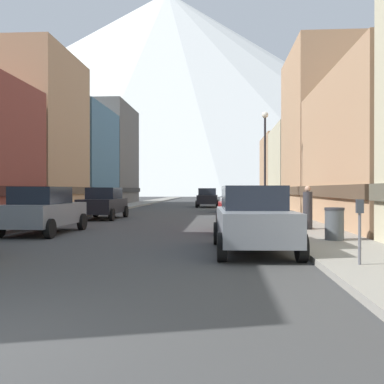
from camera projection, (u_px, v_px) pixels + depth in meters
sidewalk_left at (118, 207)px, 39.99m from camera, size 2.50×100.00×0.15m
sidewalk_right at (260, 208)px, 39.16m from camera, size 2.50×100.00×0.15m
storefront_left_2 at (22, 136)px, 31.77m from camera, size 7.39×8.63×11.17m
storefront_left_3 at (73, 159)px, 41.52m from camera, size 6.66×9.84×9.17m
storefront_left_4 at (95, 157)px, 52.02m from camera, size 8.51×10.68×11.25m
storefront_right_2 at (344, 136)px, 30.27m from camera, size 7.59×8.62×10.92m
storefront_right_3 at (317, 169)px, 39.72m from camera, size 7.95×9.38×7.15m
storefront_right_4 at (308, 172)px, 49.41m from camera, size 10.04×9.85×7.48m
car_left_1 at (43, 210)px, 17.12m from camera, size 2.17×4.45×1.78m
car_left_2 at (103, 203)px, 25.82m from camera, size 2.10×4.42×1.78m
car_right_0 at (253, 218)px, 12.18m from camera, size 2.22×4.47×1.78m
car_right_1 at (243, 209)px, 18.08m from camera, size 2.24×4.48×1.78m
car_right_2 at (236, 202)px, 27.55m from camera, size 2.12×4.43×1.78m
car_right_3 at (233, 200)px, 33.76m from camera, size 2.10×4.42×1.78m
car_driving_0 at (207, 198)px, 42.60m from camera, size 2.06×4.40×1.78m
parking_meter_near at (360, 222)px, 9.20m from camera, size 0.14×0.10×1.33m
trash_bin_right at (334, 224)px, 13.69m from camera, size 0.59×0.59×0.98m
potted_plant_0 at (14, 212)px, 21.72m from camera, size 0.49×0.49×0.84m
pedestrian_0 at (280, 202)px, 25.74m from camera, size 0.36×0.36×1.73m
pedestrian_1 at (308, 209)px, 17.42m from camera, size 0.36×0.36×1.67m
streetlamp_right at (265, 148)px, 25.20m from camera, size 0.36×0.36×5.86m
mountain_backdrop at (168, 92)px, 265.63m from camera, size 329.27×329.27×117.29m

